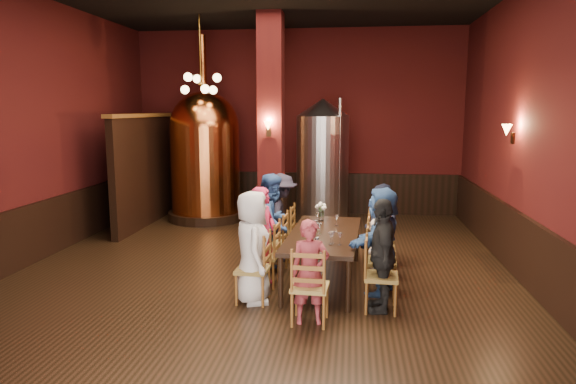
# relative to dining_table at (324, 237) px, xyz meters

# --- Properties ---
(room) EXTENTS (10.00, 10.02, 4.50)m
(room) POSITION_rel_dining_table_xyz_m (-0.99, 0.27, 1.56)
(room) COLOR black
(room) RESTS_ON ground
(wainscot_right) EXTENTS (0.08, 9.90, 1.00)m
(wainscot_right) POSITION_rel_dining_table_xyz_m (2.97, 0.27, -0.19)
(wainscot_right) COLOR black
(wainscot_right) RESTS_ON ground
(wainscot_back) EXTENTS (7.90, 0.08, 1.00)m
(wainscot_back) POSITION_rel_dining_table_xyz_m (-0.99, 5.23, -0.19)
(wainscot_back) COLOR black
(wainscot_back) RESTS_ON ground
(wainscot_left) EXTENTS (0.08, 9.90, 1.00)m
(wainscot_left) POSITION_rel_dining_table_xyz_m (-4.95, 0.27, -0.19)
(wainscot_left) COLOR black
(wainscot_left) RESTS_ON ground
(column) EXTENTS (0.58, 0.58, 4.50)m
(column) POSITION_rel_dining_table_xyz_m (-1.29, 3.07, 1.56)
(column) COLOR #43100E
(column) RESTS_ON ground
(partition) EXTENTS (0.22, 3.50, 2.40)m
(partition) POSITION_rel_dining_table_xyz_m (-4.19, 3.47, 0.51)
(partition) COLOR black
(partition) RESTS_ON ground
(pendant_cluster) EXTENTS (0.90, 0.90, 1.70)m
(pendant_cluster) POSITION_rel_dining_table_xyz_m (-2.79, 3.17, 2.41)
(pendant_cluster) COLOR #A57226
(pendant_cluster) RESTS_ON room
(sconce_wall) EXTENTS (0.20, 0.20, 0.36)m
(sconce_wall) POSITION_rel_dining_table_xyz_m (2.91, 1.07, 1.51)
(sconce_wall) COLOR black
(sconce_wall) RESTS_ON room
(sconce_column) EXTENTS (0.20, 0.20, 0.36)m
(sconce_column) POSITION_rel_dining_table_xyz_m (-1.29, 2.77, 1.51)
(sconce_column) COLOR black
(sconce_column) RESTS_ON column
(dining_table) EXTENTS (1.12, 2.45, 0.75)m
(dining_table) POSITION_rel_dining_table_xyz_m (0.00, 0.00, 0.00)
(dining_table) COLOR black
(dining_table) RESTS_ON ground
(chair_0) EXTENTS (0.48, 0.48, 0.92)m
(chair_0) POSITION_rel_dining_table_xyz_m (-0.90, -0.96, -0.23)
(chair_0) COLOR brown
(chair_0) RESTS_ON ground
(person_0) EXTENTS (0.67, 0.85, 1.52)m
(person_0) POSITION_rel_dining_table_xyz_m (-0.90, -0.96, 0.07)
(person_0) COLOR silver
(person_0) RESTS_ON ground
(chair_1) EXTENTS (0.48, 0.48, 0.92)m
(chair_1) POSITION_rel_dining_table_xyz_m (-0.87, -0.29, -0.23)
(chair_1) COLOR brown
(chair_1) RESTS_ON ground
(person_1) EXTENTS (0.48, 0.61, 1.47)m
(person_1) POSITION_rel_dining_table_xyz_m (-0.87, -0.29, 0.05)
(person_1) COLOR #AE1D41
(person_1) RESTS_ON ground
(chair_2) EXTENTS (0.48, 0.48, 0.92)m
(chair_2) POSITION_rel_dining_table_xyz_m (-0.83, 0.37, -0.23)
(chair_2) COLOR brown
(chair_2) RESTS_ON ground
(person_2) EXTENTS (0.57, 0.84, 1.58)m
(person_2) POSITION_rel_dining_table_xyz_m (-0.83, 0.37, 0.10)
(person_2) COLOR navy
(person_2) RESTS_ON ground
(chair_3) EXTENTS (0.48, 0.48, 0.92)m
(chair_3) POSITION_rel_dining_table_xyz_m (-0.80, 1.04, -0.23)
(chair_3) COLOR brown
(chair_3) RESTS_ON ground
(person_3) EXTENTS (0.73, 1.06, 1.50)m
(person_3) POSITION_rel_dining_table_xyz_m (-0.80, 1.04, 0.06)
(person_3) COLOR black
(person_3) RESTS_ON ground
(chair_4) EXTENTS (0.48, 0.48, 0.92)m
(chair_4) POSITION_rel_dining_table_xyz_m (0.80, -1.04, -0.23)
(chair_4) COLOR brown
(chair_4) RESTS_ON ground
(person_4) EXTENTS (0.40, 0.88, 1.47)m
(person_4) POSITION_rel_dining_table_xyz_m (0.80, -1.04, 0.05)
(person_4) COLOR black
(person_4) RESTS_ON ground
(chair_5) EXTENTS (0.48, 0.48, 0.92)m
(chair_5) POSITION_rel_dining_table_xyz_m (0.83, -0.37, -0.23)
(chair_5) COLOR brown
(chair_5) RESTS_ON ground
(person_5) EXTENTS (0.97, 1.47, 1.52)m
(person_5) POSITION_rel_dining_table_xyz_m (0.83, -0.37, 0.07)
(person_5) COLOR #2C4D84
(person_5) RESTS_ON ground
(chair_6) EXTENTS (0.48, 0.48, 0.92)m
(chair_6) POSITION_rel_dining_table_xyz_m (0.87, 0.29, -0.23)
(chair_6) COLOR brown
(chair_6) RESTS_ON ground
(person_6) EXTENTS (0.62, 0.75, 1.33)m
(person_6) POSITION_rel_dining_table_xyz_m (0.87, 0.29, -0.02)
(person_6) COLOR beige
(person_6) RESTS_ON ground
(chair_7) EXTENTS (0.48, 0.48, 0.92)m
(chair_7) POSITION_rel_dining_table_xyz_m (0.90, 0.96, -0.23)
(chair_7) COLOR brown
(chair_7) RESTS_ON ground
(person_7) EXTENTS (0.49, 0.72, 1.36)m
(person_7) POSITION_rel_dining_table_xyz_m (0.90, 0.96, -0.01)
(person_7) COLOR black
(person_7) RESTS_ON ground
(chair_8) EXTENTS (0.48, 0.48, 0.92)m
(chair_8) POSITION_rel_dining_table_xyz_m (-0.08, -1.55, -0.23)
(chair_8) COLOR brown
(chair_8) RESTS_ON ground
(person_8) EXTENTS (0.51, 0.38, 1.28)m
(person_8) POSITION_rel_dining_table_xyz_m (-0.08, -1.55, -0.05)
(person_8) COLOR maroon
(person_8) RESTS_ON ground
(copper_kettle) EXTENTS (1.79, 1.79, 4.22)m
(copper_kettle) POSITION_rel_dining_table_xyz_m (-3.00, 4.09, 0.85)
(copper_kettle) COLOR black
(copper_kettle) RESTS_ON ground
(steel_vessel) EXTENTS (1.35, 1.35, 2.81)m
(steel_vessel) POSITION_rel_dining_table_xyz_m (-0.27, 4.01, 0.72)
(steel_vessel) COLOR #B2B2B7
(steel_vessel) RESTS_ON ground
(rose_vase) EXTENTS (0.19, 0.19, 0.32)m
(rose_vase) POSITION_rel_dining_table_xyz_m (-0.10, 0.83, 0.27)
(rose_vase) COLOR white
(rose_vase) RESTS_ON dining_table
(wine_glass_0) EXTENTS (0.07, 0.07, 0.17)m
(wine_glass_0) POSITION_rel_dining_table_xyz_m (0.25, -0.67, 0.15)
(wine_glass_0) COLOR white
(wine_glass_0) RESTS_ON dining_table
(wine_glass_1) EXTENTS (0.07, 0.07, 0.17)m
(wine_glass_1) POSITION_rel_dining_table_xyz_m (-0.14, 0.07, 0.15)
(wine_glass_1) COLOR white
(wine_glass_1) RESTS_ON dining_table
(wine_glass_2) EXTENTS (0.07, 0.07, 0.17)m
(wine_glass_2) POSITION_rel_dining_table_xyz_m (-0.15, 0.68, 0.15)
(wine_glass_2) COLOR white
(wine_glass_2) RESTS_ON dining_table
(wine_glass_3) EXTENTS (0.07, 0.07, 0.17)m
(wine_glass_3) POSITION_rel_dining_table_xyz_m (0.17, 0.51, 0.15)
(wine_glass_3) COLOR white
(wine_glass_3) RESTS_ON dining_table
(wine_glass_4) EXTENTS (0.07, 0.07, 0.17)m
(wine_glass_4) POSITION_rel_dining_table_xyz_m (-0.06, -0.12, 0.15)
(wine_glass_4) COLOR white
(wine_glass_4) RESTS_ON dining_table
(wine_glass_5) EXTENTS (0.07, 0.07, 0.17)m
(wine_glass_5) POSITION_rel_dining_table_xyz_m (-0.04, -0.96, 0.15)
(wine_glass_5) COLOR white
(wine_glass_5) RESTS_ON dining_table
(wine_glass_6) EXTENTS (0.07, 0.07, 0.17)m
(wine_glass_6) POSITION_rel_dining_table_xyz_m (0.13, -0.66, 0.15)
(wine_glass_6) COLOR white
(wine_glass_6) RESTS_ON dining_table
(wine_glass_7) EXTENTS (0.07, 0.07, 0.17)m
(wine_glass_7) POSITION_rel_dining_table_xyz_m (0.15, -0.59, 0.15)
(wine_glass_7) COLOR white
(wine_glass_7) RESTS_ON dining_table
(wine_glass_8) EXTENTS (0.07, 0.07, 0.17)m
(wine_glass_8) POSITION_rel_dining_table_xyz_m (-0.17, -0.74, 0.15)
(wine_glass_8) COLOR white
(wine_glass_8) RESTS_ON dining_table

